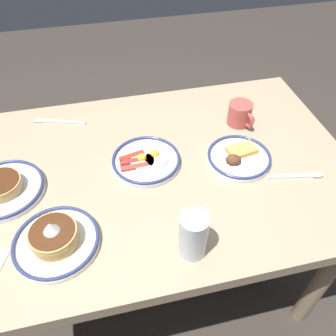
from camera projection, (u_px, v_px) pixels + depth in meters
ground_plane at (161, 273)px, 1.65m from camera, size 6.00×6.00×0.00m
dining_table at (158, 185)px, 1.19m from camera, size 1.30×0.86×0.73m
plate_near_main at (146, 160)px, 1.13m from camera, size 0.23×0.23×0.04m
plate_center_pancakes at (55, 240)px, 0.90m from camera, size 0.23×0.23×0.10m
plate_far_companion at (238, 157)px, 1.14m from camera, size 0.21×0.21×0.05m
plate_far_side at (3, 189)px, 1.04m from camera, size 0.25×0.25×0.05m
coffee_mug at (240, 114)px, 1.26m from camera, size 0.09×0.12×0.09m
drinking_glass at (193, 237)px, 0.86m from camera, size 0.07×0.07×0.14m
fork_near at (59, 122)px, 1.29m from camera, size 0.20×0.08×0.01m
tea_spoon at (304, 175)px, 1.09m from camera, size 0.18×0.05×0.01m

